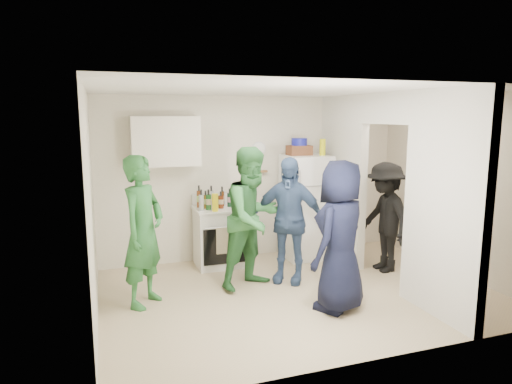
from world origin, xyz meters
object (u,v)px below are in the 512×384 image
fridge (305,207)px  person_green_center (253,218)px  blue_bowl (299,142)px  person_denim (288,220)px  person_nook (385,217)px  person_navy (340,236)px  yellow_cup_stack_top (323,147)px  stove (220,237)px  wicker_basket (299,150)px  person_green_left (143,231)px

fridge → person_green_center: bearing=-141.7°
blue_bowl → person_denim: size_ratio=0.14×
blue_bowl → person_denim: blue_bowl is taller
person_nook → fridge: bearing=-137.6°
person_denim → person_nook: (1.48, -0.05, -0.06)m
person_green_center → person_navy: bearing=-77.8°
yellow_cup_stack_top → person_navy: 2.14m
fridge → blue_bowl: (-0.10, 0.05, 1.01)m
blue_bowl → person_green_center: (-1.07, -0.97, -0.90)m
fridge → blue_bowl: blue_bowl is taller
person_green_center → person_nook: bearing=-23.7°
blue_bowl → person_navy: blue_bowl is taller
fridge → stove: bearing=178.7°
person_denim → person_nook: size_ratio=1.07×
fridge → person_denim: 1.13m
blue_bowl → person_nook: size_ratio=0.15×
person_navy → yellow_cup_stack_top: bearing=-143.9°
stove → yellow_cup_stack_top: 2.06m
fridge → person_nook: size_ratio=1.03×
yellow_cup_stack_top → person_navy: yellow_cup_stack_top is taller
wicker_basket → person_nook: wicker_basket is taller
fridge → person_denim: size_ratio=0.96×
yellow_cup_stack_top → person_green_left: yellow_cup_stack_top is taller
stove → yellow_cup_stack_top: bearing=-4.7°
person_nook → person_green_center: bearing=-88.4°
wicker_basket → person_nook: bearing=-48.0°
fridge → person_denim: (-0.68, -0.90, 0.04)m
fridge → person_green_center: 1.50m
person_green_center → yellow_cup_stack_top: bearing=7.7°
blue_bowl → yellow_cup_stack_top: (0.32, -0.15, -0.08)m
person_nook → wicker_basket: bearing=-135.7°
blue_bowl → person_denim: 1.48m
yellow_cup_stack_top → person_nook: size_ratio=0.16×
stove → blue_bowl: bearing=0.9°
wicker_basket → yellow_cup_stack_top: size_ratio=1.40×
person_nook → blue_bowl: bearing=-135.7°
wicker_basket → yellow_cup_stack_top: bearing=-25.1°
person_green_center → person_navy: person_green_center is taller
stove → person_green_left: bearing=-137.4°
wicker_basket → person_green_left: (-2.46, -1.12, -0.80)m
stove → person_denim: size_ratio=0.52×
yellow_cup_stack_top → person_navy: size_ratio=0.14×
yellow_cup_stack_top → person_navy: (-0.69, -1.83, -0.87)m
person_navy → person_nook: person_navy is taller
yellow_cup_stack_top → person_green_left: 3.06m
wicker_basket → stove: bearing=-179.1°
stove → person_green_center: 1.08m
stove → fridge: (1.37, -0.03, 0.37)m
wicker_basket → person_green_left: bearing=-155.6°
person_denim → person_navy: 1.04m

